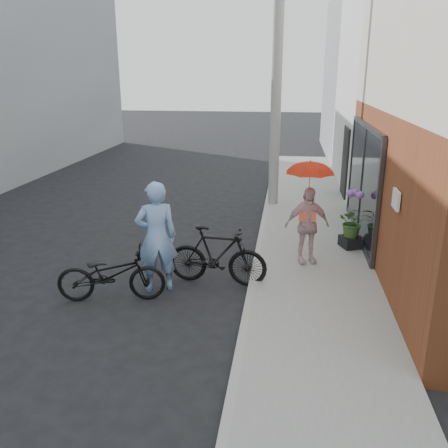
% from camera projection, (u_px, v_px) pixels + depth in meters
% --- Properties ---
extents(ground, '(80.00, 80.00, 0.00)m').
position_uv_depth(ground, '(195.00, 299.00, 8.07)').
color(ground, black).
rests_on(ground, ground).
extents(sidewalk, '(2.20, 24.00, 0.12)m').
position_uv_depth(sidewalk, '(314.00, 259.00, 9.67)').
color(sidewalk, gray).
rests_on(sidewalk, ground).
extents(curb, '(0.12, 24.00, 0.12)m').
position_uv_depth(curb, '(258.00, 256.00, 9.82)').
color(curb, '#9E9E99').
rests_on(curb, ground).
extents(east_building_far, '(8.00, 8.00, 7.00)m').
position_uv_depth(east_building_far, '(420.00, 76.00, 21.17)').
color(east_building_far, gray).
rests_on(east_building_far, ground).
extents(utility_pole, '(0.28, 0.28, 7.00)m').
position_uv_depth(utility_pole, '(277.00, 80.00, 12.52)').
color(utility_pole, '#9E9E99').
rests_on(utility_pole, ground).
extents(officer, '(0.84, 0.70, 1.97)m').
position_uv_depth(officer, '(156.00, 237.00, 8.15)').
color(officer, '#7EA7E1').
rests_on(officer, ground).
extents(bike_left, '(1.89, 0.96, 0.95)m').
position_uv_depth(bike_left, '(111.00, 274.00, 7.91)').
color(bike_left, black).
rests_on(bike_left, ground).
extents(bike_right, '(1.84, 0.65, 1.09)m').
position_uv_depth(bike_right, '(217.00, 256.00, 8.52)').
color(bike_right, black).
rests_on(bike_right, ground).
extents(kimono_woman, '(0.95, 0.62, 1.51)m').
position_uv_depth(kimono_woman, '(307.00, 225.00, 9.13)').
color(kimono_woman, beige).
rests_on(kimono_woman, sidewalk).
extents(parasol, '(0.88, 0.88, 0.78)m').
position_uv_depth(parasol, '(310.00, 167.00, 8.78)').
color(parasol, red).
rests_on(parasol, kimono_woman).
extents(planter, '(0.55, 0.55, 0.23)m').
position_uv_depth(planter, '(351.00, 242.00, 10.12)').
color(planter, black).
rests_on(planter, sidewalk).
extents(potted_plant, '(0.60, 0.52, 0.67)m').
position_uv_depth(potted_plant, '(353.00, 222.00, 9.98)').
color(potted_plant, '#365F26').
rests_on(potted_plant, planter).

